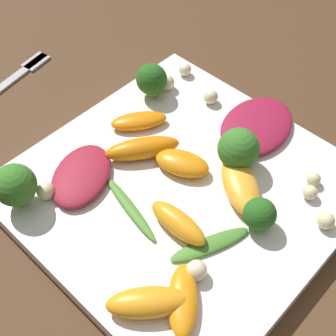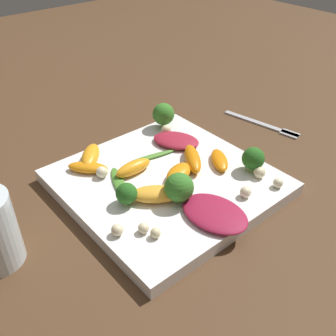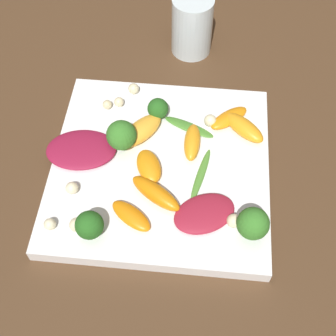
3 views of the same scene
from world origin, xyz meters
name	(u,v)px [view 1 (image 1 of 3)]	position (x,y,z in m)	size (l,w,h in m)	color
ground_plane	(181,196)	(0.00, 0.00, 0.00)	(2.40, 2.40, 0.00)	#4C331E
plate	(182,190)	(0.00, 0.00, 0.01)	(0.30, 0.30, 0.02)	white
fork	(11,79)	(0.28, 0.02, 0.00)	(0.05, 0.17, 0.01)	#B2B2B7
radicchio_leaf_0	(257,125)	(-0.01, -0.11, 0.03)	(0.08, 0.11, 0.01)	maroon
radicchio_leaf_1	(81,175)	(0.08, 0.07, 0.03)	(0.09, 0.10, 0.01)	maroon
orange_segment_0	(140,150)	(0.06, 0.00, 0.03)	(0.06, 0.08, 0.02)	orange
orange_segment_1	(240,184)	(-0.05, -0.03, 0.03)	(0.08, 0.07, 0.02)	#FCAD33
orange_segment_2	(178,223)	(-0.03, 0.04, 0.03)	(0.06, 0.02, 0.02)	orange
orange_segment_3	(139,121)	(0.09, -0.03, 0.03)	(0.06, 0.07, 0.01)	orange
orange_segment_4	(148,302)	(-0.07, 0.12, 0.03)	(0.07, 0.07, 0.02)	orange
orange_segment_5	(182,163)	(0.01, -0.01, 0.03)	(0.06, 0.05, 0.02)	orange
orange_segment_6	(183,300)	(-0.09, 0.09, 0.03)	(0.06, 0.07, 0.02)	orange
broccoli_floret_0	(239,149)	(-0.02, -0.06, 0.05)	(0.04, 0.04, 0.05)	#7A9E51
broccoli_floret_1	(260,214)	(-0.08, -0.01, 0.04)	(0.03, 0.03, 0.03)	#7A9E51
broccoli_floret_2	(152,80)	(0.12, -0.08, 0.04)	(0.04, 0.04, 0.04)	#84AD5B
broccoli_floret_3	(15,185)	(0.10, 0.13, 0.05)	(0.04, 0.04, 0.05)	#84AD5B
arugula_sprig_0	(130,208)	(0.02, 0.06, 0.02)	(0.09, 0.03, 0.01)	#518E33
arugula_sprig_1	(210,245)	(-0.07, 0.04, 0.02)	(0.05, 0.08, 0.01)	#47842D
macadamia_nut_0	(185,70)	(0.11, -0.13, 0.03)	(0.02, 0.02, 0.02)	beige
macadamia_nut_1	(167,83)	(0.11, -0.10, 0.03)	(0.02, 0.02, 0.02)	beige
macadamia_nut_2	(310,193)	(-0.10, -0.07, 0.03)	(0.01, 0.01, 0.01)	beige
macadamia_nut_3	(211,97)	(0.06, -0.11, 0.03)	(0.02, 0.02, 0.02)	beige
macadamia_nut_4	(46,191)	(0.09, 0.10, 0.03)	(0.02, 0.02, 0.02)	beige
macadamia_nut_5	(314,179)	(-0.10, -0.09, 0.03)	(0.01, 0.01, 0.01)	beige
macadamia_nut_6	(197,270)	(-0.08, 0.07, 0.03)	(0.02, 0.02, 0.02)	beige
macadamia_nut_7	(326,221)	(-0.13, -0.06, 0.03)	(0.02, 0.02, 0.02)	beige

